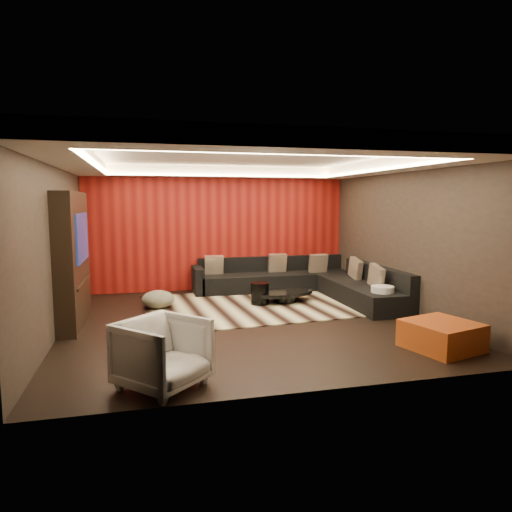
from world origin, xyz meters
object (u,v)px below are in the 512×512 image
object	(u,v)px
drum_stool	(260,293)
armchair	(163,354)
white_side_table	(382,300)
coffee_table	(284,296)
orange_ottoman	(442,336)
sectional_sofa	(306,283)

from	to	relation	value
drum_stool	armchair	xyz separation A→B (m)	(-2.04, -3.64, 0.15)
drum_stool	white_side_table	xyz separation A→B (m)	(1.99, -1.23, 0.02)
coffee_table	armchair	xyz separation A→B (m)	(-2.58, -3.74, 0.26)
orange_ottoman	armchair	world-z (taller)	armchair
orange_ottoman	armchair	size ratio (longest dim) A/B	1.02
drum_stool	white_side_table	bearing A→B (deg)	-31.74
white_side_table	orange_ottoman	distance (m)	2.01
coffee_table	white_side_table	world-z (taller)	white_side_table
white_side_table	drum_stool	bearing A→B (deg)	148.26
white_side_table	armchair	bearing A→B (deg)	-149.04
orange_ottoman	sectional_sofa	world-z (taller)	sectional_sofa
drum_stool	sectional_sofa	xyz separation A→B (m)	(1.22, 0.72, 0.03)
coffee_table	sectional_sofa	bearing A→B (deg)	42.56
orange_ottoman	armchair	xyz separation A→B (m)	(-3.82, -0.41, 0.19)
drum_stool	sectional_sofa	size ratio (longest dim) A/B	0.12
drum_stool	armchair	size ratio (longest dim) A/B	0.51
coffee_table	white_side_table	bearing A→B (deg)	-42.51
coffee_table	orange_ottoman	xyz separation A→B (m)	(1.24, -3.33, 0.06)
white_side_table	armchair	distance (m)	4.69
drum_stool	orange_ottoman	distance (m)	3.69
coffee_table	orange_ottoman	bearing A→B (deg)	-69.50
drum_stool	white_side_table	size ratio (longest dim) A/B	0.83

